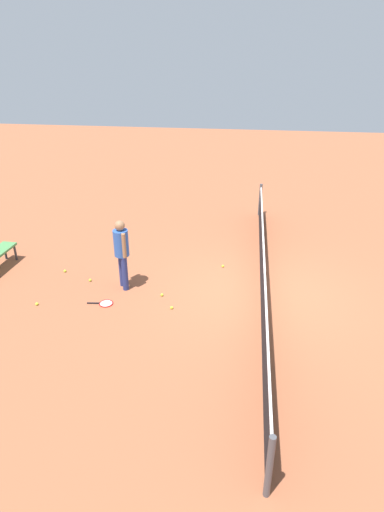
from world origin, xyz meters
The scene contains 10 objects.
ground_plane centered at (0.00, 0.00, 0.00)m, with size 40.00×40.00×0.00m, color #9E5638.
court_net centered at (0.00, 0.00, 0.50)m, with size 10.09×0.09×1.07m.
player_near_side centered at (0.13, -3.22, 1.01)m, with size 0.48×0.47×1.70m.
tennis_racket_near_player centered at (0.90, -3.46, 0.01)m, with size 0.35×0.60×0.03m.
tennis_ball_near_player centered at (0.90, -1.95, 0.03)m, with size 0.07×0.07×0.07m, color #C6E033.
tennis_ball_by_net centered at (0.41, -2.26, 0.03)m, with size 0.07×0.07×0.07m, color #C6E033.
tennis_ball_midcourt centered at (-1.16, -0.96, 0.03)m, with size 0.07×0.07×0.07m, color #C6E033.
tennis_ball_baseline centered at (1.14, -4.94, 0.03)m, with size 0.07×0.07×0.07m, color #C6E033.
tennis_ball_stray_left centered at (-0.39, -4.91, 0.03)m, with size 0.07×0.07×0.07m, color #C6E033.
tennis_ball_stray_right centered at (-0.03, -4.12, 0.03)m, with size 0.07×0.07×0.07m, color #C6E033.
Camera 1 is at (8.71, -0.49, 5.31)m, focal length 30.41 mm.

